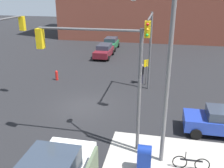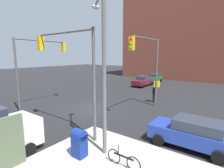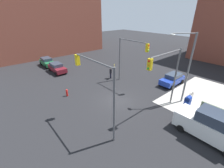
# 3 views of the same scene
# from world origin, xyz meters

# --- Properties ---
(ground_plane) EXTENTS (120.00, 120.00, 0.00)m
(ground_plane) POSITION_xyz_m (0.00, 0.00, 0.00)
(ground_plane) COLOR black
(building_brick_west) EXTENTS (16.00, 28.00, 18.78)m
(building_brick_west) POSITION_xyz_m (-32.00, 1.92, 9.39)
(building_brick_west) COLOR brown
(building_brick_west) RESTS_ON ground
(traffic_signal_nw_corner) EXTENTS (5.24, 0.36, 6.50)m
(traffic_signal_nw_corner) POSITION_xyz_m (-2.51, 4.50, 4.62)
(traffic_signal_nw_corner) COLOR #59595B
(traffic_signal_nw_corner) RESTS_ON ground
(traffic_signal_se_corner) EXTENTS (5.47, 0.36, 6.50)m
(traffic_signal_se_corner) POSITION_xyz_m (2.42, -4.50, 4.63)
(traffic_signal_se_corner) COLOR #59595B
(traffic_signal_se_corner) RESTS_ON ground
(traffic_signal_ne_corner) EXTENTS (0.36, 5.41, 6.50)m
(traffic_signal_ne_corner) POSITION_xyz_m (4.50, 2.44, 4.63)
(traffic_signal_ne_corner) COLOR #59595B
(traffic_signal_ne_corner) RESTS_ON ground
(street_lamp_corner) EXTENTS (1.93, 2.12, 8.00)m
(street_lamp_corner) POSITION_xyz_m (4.96, 5.52, 4.70)
(street_lamp_corner) COLOR slate
(street_lamp_corner) RESTS_ON ground
(warning_sign_two_way) EXTENTS (0.48, 0.48, 2.40)m
(warning_sign_two_way) POSITION_xyz_m (-5.40, 4.24, 1.64)
(warning_sign_two_way) COLOR #4C4C4C
(warning_sign_two_way) RESTS_ON ground
(mailbox_blue) EXTENTS (0.56, 0.64, 1.43)m
(mailbox_blue) POSITION_xyz_m (6.20, 5.00, 0.76)
(mailbox_blue) COLOR navy
(mailbox_blue) RESTS_ON ground
(fire_hydrant) EXTENTS (0.26, 0.26, 0.94)m
(fire_hydrant) POSITION_xyz_m (-5.00, -4.20, 0.49)
(fire_hydrant) COLOR red
(fire_hydrant) RESTS_ON ground
(sedan_maroon) EXTENTS (4.38, 2.02, 1.62)m
(sedan_maroon) POSITION_xyz_m (-14.15, -1.71, 0.84)
(sedan_maroon) COLOR maroon
(sedan_maroon) RESTS_ON ground
(sedan_blue) EXTENTS (2.02, 4.28, 1.62)m
(sedan_blue) POSITION_xyz_m (1.93, 9.28, 0.84)
(sedan_blue) COLOR #1E389E
(sedan_blue) RESTS_ON ground
(hatchback_green) EXTENTS (4.24, 2.02, 1.62)m
(hatchback_green) POSITION_xyz_m (-18.86, -1.82, 0.84)
(hatchback_green) COLOR #1E6638
(hatchback_green) RESTS_ON ground
(van_white_delivery) EXTENTS (5.40, 2.32, 2.62)m
(van_white_delivery) POSITION_xyz_m (9.55, 1.80, 1.28)
(van_white_delivery) COLOR white
(van_white_delivery) RESTS_ON ground
(pedestrian_crossing) EXTENTS (0.36, 0.36, 1.81)m
(pedestrian_crossing) POSITION_xyz_m (-5.80, 3.80, 0.94)
(pedestrian_crossing) COLOR black
(pedestrian_crossing) RESTS_ON ground
(bicycle_leaning_on_fence) EXTENTS (0.05, 1.75, 0.97)m
(bicycle_leaning_on_fence) POSITION_xyz_m (5.60, 7.20, 0.35)
(bicycle_leaning_on_fence) COLOR black
(bicycle_leaning_on_fence) RESTS_ON ground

